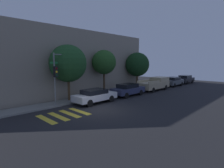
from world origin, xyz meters
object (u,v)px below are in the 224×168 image
object	(u,v)px
sedan_near_corner	(95,96)
tree_far_end	(137,65)
sedan_tail_of_row	(185,79)
pickup_truck	(155,84)
sedan_far_end	(173,81)
tree_near_corner	(68,63)
tree_midblock	(104,62)
sedan_middle	(128,89)
traffic_light_pole	(59,70)

from	to	relation	value
sedan_near_corner	tree_far_end	xyz separation A→B (m)	(9.81, 2.31, 2.79)
sedan_near_corner	tree_far_end	distance (m)	10.46
sedan_near_corner	sedan_tail_of_row	bearing A→B (deg)	0.00
pickup_truck	sedan_far_end	distance (m)	5.60
sedan_tail_of_row	sedan_far_end	bearing A→B (deg)	180.00
sedan_far_end	sedan_near_corner	bearing A→B (deg)	180.00
sedan_tail_of_row	tree_near_corner	world-z (taller)	tree_near_corner
tree_midblock	tree_far_end	size ratio (longest dim) A/B	1.01
sedan_far_end	tree_near_corner	size ratio (longest dim) A/B	0.79
sedan_far_end	sedan_tail_of_row	xyz separation A→B (m)	(4.95, 0.00, -0.00)
sedan_near_corner	sedan_middle	world-z (taller)	sedan_middle
sedan_near_corner	tree_near_corner	xyz separation A→B (m)	(-1.36, 2.31, 3.01)
pickup_truck	tree_near_corner	size ratio (longest dim) A/B	0.98
sedan_near_corner	tree_midblock	xyz separation A→B (m)	(3.37, 2.31, 3.12)
tree_near_corner	tree_midblock	size ratio (longest dim) A/B	1.05
sedan_middle	tree_far_end	size ratio (longest dim) A/B	0.82
pickup_truck	sedan_far_end	size ratio (longest dim) A/B	1.24
traffic_light_pole	tree_midblock	xyz separation A→B (m)	(6.26, 1.05, 0.62)
traffic_light_pole	sedan_far_end	world-z (taller)	traffic_light_pole
pickup_truck	tree_midblock	bearing A→B (deg)	162.84
sedan_near_corner	tree_near_corner	distance (m)	4.03
sedan_middle	tree_midblock	world-z (taller)	tree_midblock
pickup_truck	sedan_far_end	world-z (taller)	pickup_truck
traffic_light_pole	pickup_truck	size ratio (longest dim) A/B	0.86
tree_near_corner	tree_midblock	distance (m)	4.73
traffic_light_pole	sedan_far_end	bearing A→B (deg)	-3.74
tree_near_corner	sedan_tail_of_row	bearing A→B (deg)	-5.80
sedan_tail_of_row	tree_far_end	bearing A→B (deg)	168.72
sedan_near_corner	pickup_truck	bearing A→B (deg)	-0.00
sedan_middle	tree_near_corner	xyz separation A→B (m)	(-6.29, 2.31, 2.98)
traffic_light_pole	sedan_near_corner	size ratio (longest dim) A/B	1.09
pickup_truck	sedan_far_end	bearing A→B (deg)	0.00
sedan_near_corner	tree_far_end	size ratio (longest dim) A/B	0.82
sedan_middle	tree_near_corner	world-z (taller)	tree_near_corner
sedan_tail_of_row	tree_near_corner	distance (m)	23.07
sedan_near_corner	pickup_truck	xyz separation A→B (m)	(10.85, -0.00, 0.17)
tree_near_corner	tree_far_end	world-z (taller)	tree_near_corner
tree_midblock	tree_far_end	bearing A→B (deg)	-0.00
sedan_near_corner	pickup_truck	world-z (taller)	pickup_truck
traffic_light_pole	tree_far_end	world-z (taller)	tree_far_end
pickup_truck	sedan_tail_of_row	size ratio (longest dim) A/B	1.24
pickup_truck	sedan_middle	bearing A→B (deg)	180.00
sedan_near_corner	sedan_far_end	world-z (taller)	sedan_far_end
traffic_light_pole	tree_midblock	world-z (taller)	tree_midblock
traffic_light_pole	sedan_near_corner	world-z (taller)	traffic_light_pole
pickup_truck	tree_near_corner	bearing A→B (deg)	169.28
sedan_tail_of_row	tree_midblock	world-z (taller)	tree_midblock
pickup_truck	tree_midblock	xyz separation A→B (m)	(-7.49, 2.31, 2.94)
sedan_middle	tree_far_end	distance (m)	6.06
sedan_tail_of_row	tree_midblock	size ratio (longest dim) A/B	0.83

